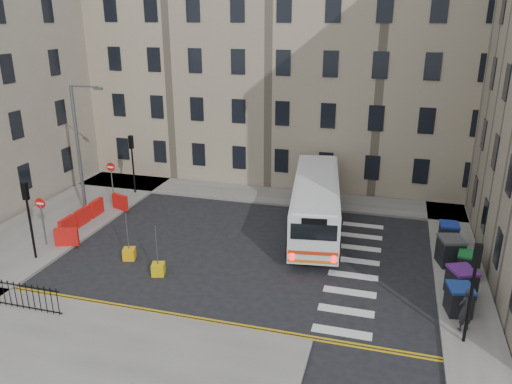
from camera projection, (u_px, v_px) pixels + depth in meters
The scene contains 22 objects.
ground at pixel (279, 255), 26.45m from camera, with size 120.00×120.00×0.00m, color black.
pavement_north at pixel (225, 191), 35.76m from camera, with size 36.00×3.20×0.15m, color slate.
pavement_east at pixel (453, 242), 27.75m from camera, with size 2.40×26.00×0.15m, color slate.
pavement_west at pixel (63, 219), 30.91m from camera, with size 6.00×22.00×0.15m, color slate.
pavement_sw at pixel (42, 344), 19.14m from camera, with size 20.00×6.00×0.15m, color slate.
terrace_north at pixel (239, 61), 39.42m from camera, with size 38.30×10.80×17.20m.
traffic_light_east at pixel (474, 279), 18.30m from camera, with size 0.28×0.22×4.10m.
traffic_light_nw at pixel (132, 155), 34.45m from camera, with size 0.28×0.22×4.10m.
traffic_light_sw at pixel (28, 209), 24.93m from camera, with size 0.28×0.22×4.10m.
streetlamp at pixel (78, 150), 30.14m from camera, with size 0.50×0.22×8.14m.
no_entry_north at pixel (111, 174), 33.03m from camera, with size 0.60×0.08×3.00m.
no_entry_south at pixel (42, 212), 26.68m from camera, with size 0.60×0.08×3.00m.
roadworks_barriers at pixel (88, 217), 29.71m from camera, with size 1.66×6.26×1.00m.
bus at pixel (316, 202), 29.05m from camera, with size 4.09×11.35×3.02m.
wheelie_bin_a at pixel (459, 299), 20.85m from camera, with size 1.18×1.29×1.25m.
wheelie_bin_b at pixel (461, 282), 22.15m from camera, with size 1.44×1.52×1.32m.
wheelie_bin_c at pixel (467, 264), 23.91m from camera, with size 1.08×1.19×1.16m.
wheelie_bin_d at pixel (450, 251), 24.95m from camera, with size 1.41×1.53×1.42m.
wheelie_bin_e at pixel (448, 234), 27.11m from camera, with size 1.01×1.15×1.23m.
pedestrian at pixel (466, 309), 19.61m from camera, with size 0.67×0.44×1.84m, color black.
bollard_yellow at pixel (129, 254), 25.90m from camera, with size 0.60×0.60×0.60m, color orange.
bollard_chevron at pixel (158, 269), 24.33m from camera, with size 0.60×0.60×0.60m, color gold.
Camera 1 is at (5.28, -23.25, 11.99)m, focal length 35.00 mm.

